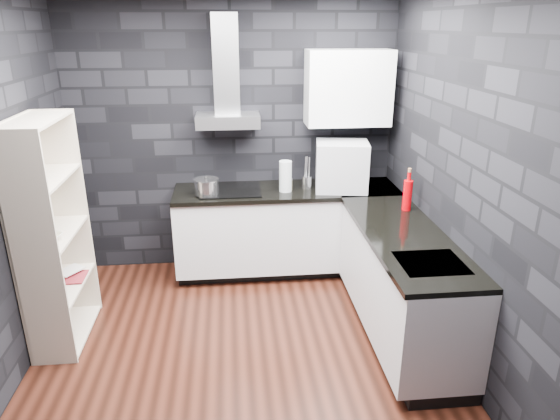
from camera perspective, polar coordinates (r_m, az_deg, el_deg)
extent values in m
plane|color=#3A1910|center=(4.12, -4.38, -15.55)|extent=(3.20, 3.20, 0.00)
cube|color=black|center=(5.07, -5.32, 8.23)|extent=(3.20, 0.05, 2.70)
cube|color=black|center=(2.02, -4.07, -11.75)|extent=(3.20, 0.05, 2.70)
cube|color=black|center=(3.88, 19.85, 3.18)|extent=(0.05, 3.20, 2.70)
cube|color=black|center=(5.27, 0.66, -6.23)|extent=(2.18, 0.50, 0.10)
cube|color=black|center=(4.40, 13.77, -12.84)|extent=(0.50, 1.78, 0.10)
cube|color=silver|center=(5.05, 0.73, -2.08)|extent=(2.20, 0.60, 0.76)
cube|color=silver|center=(4.17, 13.74, -7.94)|extent=(0.60, 1.80, 0.76)
cube|color=black|center=(4.90, 0.76, 2.19)|extent=(2.20, 0.62, 0.04)
cube|color=black|center=(3.99, 14.09, -2.90)|extent=(0.62, 1.80, 0.04)
cube|color=black|center=(5.06, 9.79, 2.48)|extent=(0.62, 0.62, 0.04)
cube|color=#B6B7BC|center=(4.84, -5.98, 10.15)|extent=(0.60, 0.34, 0.12)
cube|color=#B6B7BC|center=(4.85, -6.21, 16.24)|extent=(0.24, 0.20, 0.90)
cube|color=white|center=(4.92, 7.79, 13.67)|extent=(0.80, 0.35, 0.70)
cube|color=black|center=(4.88, -5.69, 2.30)|extent=(0.58, 0.50, 0.01)
cube|color=#B6B7BC|center=(3.57, 16.87, -5.85)|extent=(0.44, 0.40, 0.01)
cylinder|color=silver|center=(4.75, -8.39, 2.59)|extent=(0.25, 0.25, 0.13)
cylinder|color=silver|center=(4.80, 0.63, 3.87)|extent=(0.16, 0.16, 0.30)
cylinder|color=#C3B689|center=(4.85, 0.89, 2.85)|extent=(0.11, 0.11, 0.10)
cylinder|color=silver|center=(4.92, 3.06, 3.18)|extent=(0.10, 0.10, 0.12)
cube|color=silver|center=(4.86, 7.04, 4.89)|extent=(0.54, 0.45, 0.49)
cylinder|color=#B40007|center=(4.45, 14.35, 1.64)|extent=(0.10, 0.10, 0.27)
cube|color=beige|center=(4.22, -24.53, -2.60)|extent=(0.42, 0.83, 1.80)
imported|color=silver|center=(4.08, -25.21, -2.93)|extent=(0.29, 0.29, 0.05)
imported|color=maroon|center=(4.45, -23.66, -5.94)|extent=(0.17, 0.02, 0.24)
imported|color=#B2B2B2|center=(4.54, -23.60, -5.09)|extent=(0.13, 0.10, 0.20)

